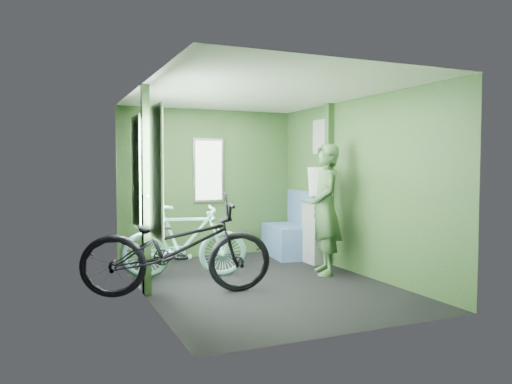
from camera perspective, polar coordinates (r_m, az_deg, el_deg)
room at (r=6.02m, az=-0.09°, el=3.16°), size 4.00×4.02×2.31m
bicycle_black at (r=5.64m, az=-8.89°, el=-11.62°), size 2.19×1.27×1.18m
bicycle_mint at (r=6.44m, az=-8.14°, el=-9.75°), size 1.68×0.99×1.01m
passenger at (r=6.57m, az=7.91°, el=-1.94°), size 0.58×0.77×1.71m
waste_box at (r=7.35m, az=6.88°, el=-4.54°), size 0.27×0.38×0.92m
bench_seat at (r=7.88m, az=3.76°, el=-5.14°), size 0.64×1.03×1.03m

